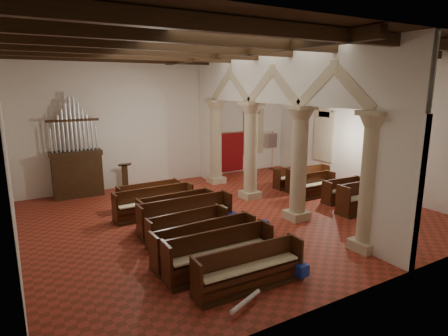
% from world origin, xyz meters
% --- Properties ---
extents(floor, '(14.00, 14.00, 0.00)m').
position_xyz_m(floor, '(0.00, 0.00, 0.00)').
color(floor, '#9C3122').
rests_on(floor, ground).
extents(ceiling, '(14.00, 14.00, 0.00)m').
position_xyz_m(ceiling, '(0.00, 0.00, 6.00)').
color(ceiling, '#332111').
rests_on(ceiling, wall_back).
extents(wall_back, '(14.00, 0.02, 6.00)m').
position_xyz_m(wall_back, '(0.00, 6.00, 3.00)').
color(wall_back, white).
rests_on(wall_back, floor).
extents(wall_front, '(14.00, 0.02, 6.00)m').
position_xyz_m(wall_front, '(0.00, -6.00, 3.00)').
color(wall_front, white).
rests_on(wall_front, floor).
extents(wall_left, '(0.02, 12.00, 6.00)m').
position_xyz_m(wall_left, '(-7.00, 0.00, 3.00)').
color(wall_left, white).
rests_on(wall_left, floor).
extents(wall_right, '(0.02, 12.00, 6.00)m').
position_xyz_m(wall_right, '(7.00, 0.00, 3.00)').
color(wall_right, white).
rests_on(wall_right, floor).
extents(ceiling_beams, '(13.80, 11.80, 0.30)m').
position_xyz_m(ceiling_beams, '(0.00, 0.00, 5.82)').
color(ceiling_beams, '#382511').
rests_on(ceiling_beams, wall_back).
extents(arcade, '(0.90, 11.90, 6.00)m').
position_xyz_m(arcade, '(1.80, 0.00, 3.56)').
color(arcade, tan).
rests_on(arcade, floor).
extents(window_right_a, '(0.03, 1.00, 2.20)m').
position_xyz_m(window_right_a, '(6.98, -1.50, 2.20)').
color(window_right_a, '#306C57').
rests_on(window_right_a, wall_right).
extents(window_right_b, '(0.03, 1.00, 2.20)m').
position_xyz_m(window_right_b, '(6.98, 2.50, 2.20)').
color(window_right_b, '#306C57').
rests_on(window_right_b, wall_right).
extents(window_back, '(1.00, 0.03, 2.20)m').
position_xyz_m(window_back, '(5.00, 5.98, 2.20)').
color(window_back, '#306C57').
rests_on(window_back, wall_back).
extents(pipe_organ, '(2.10, 0.85, 4.40)m').
position_xyz_m(pipe_organ, '(-4.50, 5.50, 1.37)').
color(pipe_organ, '#382511').
rests_on(pipe_organ, floor).
extents(lectern, '(0.57, 0.58, 1.32)m').
position_xyz_m(lectern, '(-2.48, 5.38, 0.55)').
color(lectern, '#3C2313').
rests_on(lectern, floor).
extents(dossal_curtain, '(1.80, 0.07, 2.17)m').
position_xyz_m(dossal_curtain, '(3.50, 5.92, 1.17)').
color(dossal_curtain, maroon).
rests_on(dossal_curtain, floor).
extents(processional_banner, '(0.50, 0.64, 2.23)m').
position_xyz_m(processional_banner, '(6.03, 5.49, 0.78)').
color(processional_banner, '#382511').
rests_on(processional_banner, floor).
extents(hymnal_box_a, '(0.32, 0.26, 0.30)m').
position_xyz_m(hymnal_box_a, '(-0.98, -4.89, 0.25)').
color(hymnal_box_a, '#162D9A').
rests_on(hymnal_box_a, floor).
extents(hymnal_box_b, '(0.35, 0.29, 0.32)m').
position_xyz_m(hymnal_box_b, '(-0.06, -1.98, 0.26)').
color(hymnal_box_b, navy).
rests_on(hymnal_box_b, floor).
extents(hymnal_box_c, '(0.40, 0.37, 0.33)m').
position_xyz_m(hymnal_box_c, '(-0.51, -0.80, 0.26)').
color(hymnal_box_c, navy).
rests_on(hymnal_box_c, floor).
extents(tube_heater_a, '(1.01, 0.49, 0.10)m').
position_xyz_m(tube_heater_a, '(-2.86, -5.20, 0.16)').
color(tube_heater_a, silver).
rests_on(tube_heater_a, floor).
extents(tube_heater_b, '(1.01, 0.46, 0.10)m').
position_xyz_m(tube_heater_b, '(-1.70, -3.41, 0.16)').
color(tube_heater_b, white).
rests_on(tube_heater_b, floor).
extents(nave_pew_0, '(2.83, 0.75, 1.01)m').
position_xyz_m(nave_pew_0, '(-2.32, -4.53, 0.33)').
color(nave_pew_0, '#382511').
rests_on(nave_pew_0, floor).
extents(nave_pew_1, '(2.94, 0.79, 1.11)m').
position_xyz_m(nave_pew_1, '(-2.57, -3.55, 0.37)').
color(nave_pew_1, '#382511').
rests_on(nave_pew_1, floor).
extents(nave_pew_2, '(3.06, 0.83, 1.07)m').
position_xyz_m(nave_pew_2, '(-2.55, -2.71, 0.35)').
color(nave_pew_2, '#382511').
rests_on(nave_pew_2, floor).
extents(nave_pew_3, '(2.55, 0.77, 0.95)m').
position_xyz_m(nave_pew_3, '(-2.48, -1.36, 0.31)').
color(nave_pew_3, '#382511').
rests_on(nave_pew_3, floor).
extents(nave_pew_4, '(3.20, 0.76, 1.11)m').
position_xyz_m(nave_pew_4, '(-2.11, -0.50, 0.37)').
color(nave_pew_4, '#382511').
rests_on(nave_pew_4, floor).
extents(nave_pew_5, '(2.71, 0.85, 1.07)m').
position_xyz_m(nave_pew_5, '(-2.16, 0.22, 0.36)').
color(nave_pew_5, '#382511').
rests_on(nave_pew_5, floor).
extents(nave_pew_6, '(2.97, 0.81, 1.07)m').
position_xyz_m(nave_pew_6, '(-2.54, 1.37, 0.35)').
color(nave_pew_6, '#382511').
rests_on(nave_pew_6, floor).
extents(nave_pew_7, '(2.49, 0.72, 0.98)m').
position_xyz_m(nave_pew_7, '(-2.35, 2.46, 0.32)').
color(nave_pew_7, '#382511').
rests_on(nave_pew_7, floor).
extents(aisle_pew_0, '(2.12, 0.80, 1.15)m').
position_xyz_m(aisle_pew_0, '(4.46, -2.16, 0.39)').
color(aisle_pew_0, '#382511').
rests_on(aisle_pew_0, floor).
extents(aisle_pew_1, '(1.94, 0.72, 0.96)m').
position_xyz_m(aisle_pew_1, '(4.88, -0.86, 0.32)').
color(aisle_pew_1, '#382511').
rests_on(aisle_pew_1, floor).
extents(aisle_pew_2, '(1.82, 0.70, 1.03)m').
position_xyz_m(aisle_pew_2, '(4.34, 0.25, 0.35)').
color(aisle_pew_2, '#382511').
rests_on(aisle_pew_2, floor).
extents(aisle_pew_3, '(2.23, 0.83, 1.09)m').
position_xyz_m(aisle_pew_3, '(4.78, 1.16, 0.37)').
color(aisle_pew_3, '#382511').
rests_on(aisle_pew_3, floor).
extents(aisle_pew_4, '(1.63, 0.69, 0.95)m').
position_xyz_m(aisle_pew_4, '(4.39, 1.94, 0.32)').
color(aisle_pew_4, '#382511').
rests_on(aisle_pew_4, floor).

